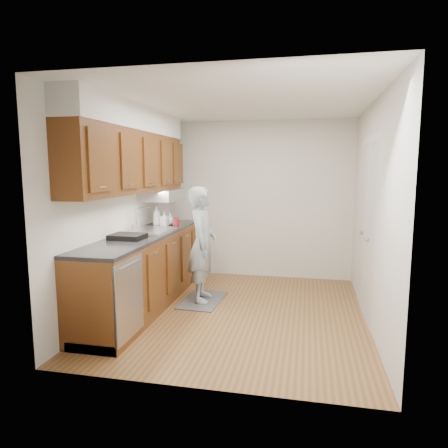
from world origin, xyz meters
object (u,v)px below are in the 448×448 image
Objects in this scene: steel_can at (175,222)px; person at (202,237)px; soap_bottle_a at (157,216)px; soda_can at (176,222)px; soap_bottle_c at (170,219)px; soap_bottle_b at (164,219)px; dish_rack at (128,237)px.

person is at bearing -38.27° from steel_can.
soda_can is (0.31, -0.07, -0.08)m from soap_bottle_a.
soap_bottle_a is 0.20m from soap_bottle_c.
soda_can is (0.16, -0.19, -0.02)m from soap_bottle_c.
person is 14.30× the size of steel_can.
person is 0.75m from soap_bottle_b.
person is 0.86m from soap_bottle_a.
soap_bottle_a is at bearing -142.24° from soap_bottle_c.
soda_can is (-0.45, 0.27, 0.14)m from person.
soap_bottle_c is (0.04, 0.12, -0.02)m from soap_bottle_b.
soap_bottle_c reaches higher than soda_can.
soda_can is 0.36× the size of dish_rack.
soap_bottle_a reaches higher than steel_can.
soap_bottle_a is at bearing -166.86° from steel_can.
soap_bottle_a is 0.79× the size of dish_rack.
soap_bottle_b is at bearing 89.10° from dish_rack.
soap_bottle_b is 1.79× the size of steel_can.
soap_bottle_a is 0.12m from soap_bottle_b.
dish_rack is (-0.25, -1.02, -0.04)m from soda_can.
soap_bottle_a is at bearing 167.22° from soda_can.
soda_can is at bearing 50.30° from person.
steel_can is (-0.06, 0.13, -0.01)m from soda_can.
steel_can reaches higher than dish_rack.
soap_bottle_c is 1.31× the size of soda_can.
dish_rack is (-0.69, -0.75, 0.10)m from person.
person is 0.66m from steel_can.
steel_can is 1.16m from dish_rack.
soap_bottle_a is at bearing 95.14° from dish_rack.
soap_bottle_b is at bearing 161.91° from soda_can.
soap_bottle_a reaches higher than soda_can.
soap_bottle_a reaches higher than dish_rack.
soap_bottle_a is 2.47× the size of steel_can.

